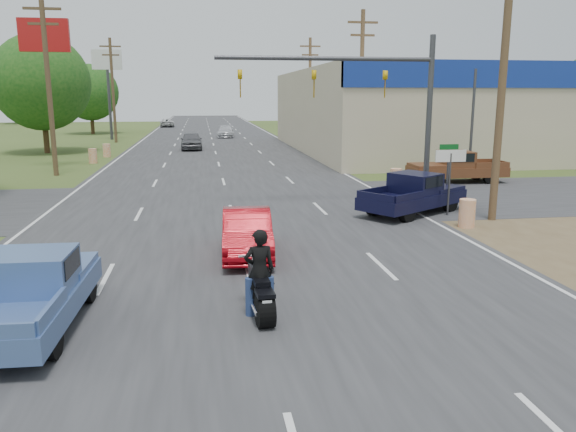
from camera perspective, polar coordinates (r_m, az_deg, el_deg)
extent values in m
cube|color=#2D2D30|center=(46.23, -7.37, 6.39)|extent=(15.00, 180.00, 0.02)
cube|color=#2D2D30|center=(24.44, -6.01, 1.40)|extent=(120.00, 10.00, 0.02)
cylinder|color=#4C3823|center=(21.76, 20.95, 12.60)|extent=(0.28, 0.28, 10.00)
cylinder|color=#4C3823|center=(38.49, 7.44, 12.71)|extent=(0.28, 0.28, 10.00)
cube|color=#4C3823|center=(38.77, 7.62, 18.93)|extent=(2.00, 0.14, 0.14)
cube|color=#4C3823|center=(38.68, 7.59, 17.75)|extent=(1.60, 0.14, 0.14)
cylinder|color=#4C3823|center=(56.01, 2.24, 12.57)|extent=(0.28, 0.28, 10.00)
cube|color=#4C3823|center=(56.21, 2.27, 16.85)|extent=(2.00, 0.14, 0.14)
cube|color=#4C3823|center=(56.14, 2.27, 16.04)|extent=(1.60, 0.14, 0.14)
cylinder|color=#4C3823|center=(35.03, -23.13, 11.94)|extent=(0.28, 0.28, 10.00)
cube|color=#4C3823|center=(35.34, -23.72, 18.74)|extent=(2.00, 0.14, 0.14)
cube|color=#4C3823|center=(35.24, -23.61, 17.45)|extent=(1.60, 0.14, 0.14)
cylinder|color=#4C3823|center=(58.61, -17.36, 12.02)|extent=(0.28, 0.28, 10.00)
cube|color=#4C3823|center=(58.79, -17.62, 16.11)|extent=(2.00, 0.14, 0.14)
cube|color=#4C3823|center=(58.73, -17.57, 15.33)|extent=(1.60, 0.14, 0.14)
cylinder|color=#422D19|center=(49.66, -23.40, 7.76)|extent=(0.44, 0.44, 3.24)
sphere|color=#154814|center=(49.59, -23.79, 12.32)|extent=(7.56, 7.56, 7.56)
cylinder|color=#422D19|center=(73.25, -19.26, 9.01)|extent=(0.44, 0.44, 2.88)
sphere|color=#154814|center=(73.18, -19.46, 11.76)|extent=(6.72, 6.72, 6.72)
cylinder|color=#422D19|center=(105.71, 8.53, 10.43)|extent=(0.44, 0.44, 3.42)
sphere|color=#154814|center=(105.69, 8.60, 12.69)|extent=(7.98, 7.98, 7.98)
cylinder|color=#422D19|center=(105.09, -25.05, 9.53)|extent=(0.44, 0.44, 3.78)
sphere|color=#154814|center=(105.07, -25.28, 12.04)|extent=(8.82, 8.82, 8.82)
cylinder|color=orange|center=(20.56, 17.73, 0.25)|extent=(0.56, 0.56, 1.00)
cylinder|color=orange|center=(28.43, 10.91, 3.75)|extent=(0.56, 0.56, 1.00)
cylinder|color=orange|center=(40.88, -19.21, 5.78)|extent=(0.56, 0.56, 1.00)
cylinder|color=orange|center=(44.75, -17.93, 6.35)|extent=(0.56, 0.56, 1.00)
cylinder|color=#3F3F44|center=(39.15, -23.08, 11.12)|extent=(0.30, 0.30, 9.00)
cube|color=#B21414|center=(39.32, -23.54, 16.50)|extent=(3.00, 0.35, 2.00)
cylinder|color=#3F3F44|center=(62.71, -17.71, 11.51)|extent=(0.30, 0.30, 9.00)
cube|color=white|center=(62.82, -17.94, 14.88)|extent=(3.00, 0.35, 2.00)
cylinder|color=#3F3F44|center=(22.30, 16.05, 3.07)|extent=(0.08, 0.08, 2.40)
cube|color=white|center=(22.16, 16.21, 5.88)|extent=(1.20, 0.05, 0.45)
cylinder|color=#3F3F44|center=(23.90, 15.87, 3.66)|extent=(0.08, 0.08, 2.40)
cube|color=#0C591E|center=(23.75, 16.05, 6.76)|extent=(0.80, 0.04, 0.22)
cylinder|color=#3F3F44|center=(24.94, 14.11, 9.40)|extent=(0.24, 0.24, 7.00)
cylinder|color=#3F3F44|center=(23.60, 3.91, 15.67)|extent=(9.00, 0.18, 0.18)
imported|color=gold|center=(24.24, 9.86, 14.37)|extent=(0.18, 0.40, 1.10)
imported|color=gold|center=(23.48, 2.66, 14.61)|extent=(0.18, 0.40, 1.10)
imported|color=gold|center=(23.08, -4.91, 14.62)|extent=(0.18, 0.40, 1.10)
imported|color=#9D0710|center=(16.17, -4.19, -1.77)|extent=(1.58, 4.00, 1.30)
cylinder|color=black|center=(11.29, -2.34, -9.59)|extent=(0.38, 0.71, 0.69)
cylinder|color=black|center=(12.68, -3.57, -7.11)|extent=(0.17, 0.70, 0.69)
cube|color=black|center=(11.90, -3.03, -6.87)|extent=(0.31, 1.26, 0.31)
cube|color=black|center=(12.08, -3.25, -5.54)|extent=(0.31, 0.59, 0.23)
cube|color=black|center=(11.56, -2.78, -6.58)|extent=(0.35, 0.59, 0.10)
cylinder|color=white|center=(12.31, -3.50, -4.05)|extent=(0.68, 0.10, 0.05)
cube|color=white|center=(10.99, -2.13, -8.91)|extent=(0.19, 0.03, 0.13)
imported|color=black|center=(11.69, -2.92, -6.02)|extent=(0.67, 0.46, 1.76)
cylinder|color=black|center=(13.75, -25.87, -6.75)|extent=(0.29, 0.72, 0.71)
cylinder|color=black|center=(13.33, -19.74, -6.80)|extent=(0.29, 0.72, 0.71)
cylinder|color=black|center=(10.82, -23.00, -11.50)|extent=(0.29, 0.72, 0.71)
cube|color=#4C6AA3|center=(12.21, -24.70, -7.98)|extent=(1.94, 4.70, 0.46)
cube|color=#4C6AA3|center=(13.38, -23.02, -4.79)|extent=(1.75, 1.82, 0.16)
cube|color=#4C6AA3|center=(12.11, -24.82, -5.13)|extent=(1.69, 1.45, 0.76)
cube|color=black|center=(12.07, -24.87, -4.52)|extent=(1.71, 1.17, 0.40)
cylinder|color=black|center=(24.07, 13.02, 1.86)|extent=(0.77, 0.64, 0.74)
cylinder|color=black|center=(23.25, 16.16, 1.34)|extent=(0.77, 0.64, 0.74)
cylinder|color=black|center=(21.79, 8.72, 0.98)|extent=(0.77, 0.64, 0.74)
cylinder|color=black|center=(20.88, 12.02, 0.37)|extent=(0.77, 0.64, 0.74)
cube|color=black|center=(22.44, 12.58, 1.68)|extent=(5.01, 4.20, 0.48)
cube|color=black|center=(23.57, 14.63, 2.81)|extent=(2.49, 2.47, 0.17)
cube|color=black|center=(22.41, 12.80, 3.28)|extent=(2.14, 2.21, 0.78)
cube|color=black|center=(22.39, 12.81, 3.63)|extent=(1.92, 2.08, 0.41)
cube|color=black|center=(20.51, 8.85, 1.91)|extent=(1.00, 1.45, 0.28)
cylinder|color=black|center=(29.96, 14.77, 3.77)|extent=(0.78, 0.29, 0.78)
cylinder|color=black|center=(31.45, 13.61, 4.21)|extent=(0.78, 0.29, 0.78)
cylinder|color=black|center=(31.27, 19.89, 3.78)|extent=(0.78, 0.29, 0.78)
cylinder|color=black|center=(32.70, 18.55, 4.21)|extent=(0.78, 0.29, 0.78)
cube|color=#5A311B|center=(31.28, 16.77, 4.39)|extent=(5.05, 1.96, 0.50)
cube|color=#5A311B|center=(30.63, 14.23, 4.98)|extent=(1.92, 1.85, 0.17)
cube|color=#5A311B|center=(31.16, 16.67, 5.59)|extent=(1.52, 1.79, 0.82)
cube|color=black|center=(31.15, 16.69, 5.85)|extent=(1.22, 1.83, 0.44)
cube|color=#5A311B|center=(32.37, 20.79, 5.05)|extent=(0.08, 1.78, 0.29)
imported|color=#57565B|center=(49.33, -9.78, 7.53)|extent=(1.85, 4.44, 1.50)
imported|color=silver|center=(63.77, -6.34, 8.53)|extent=(2.13, 4.58, 1.30)
imported|color=#BABABA|center=(86.72, -12.20, 9.23)|extent=(2.37, 4.55, 1.22)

